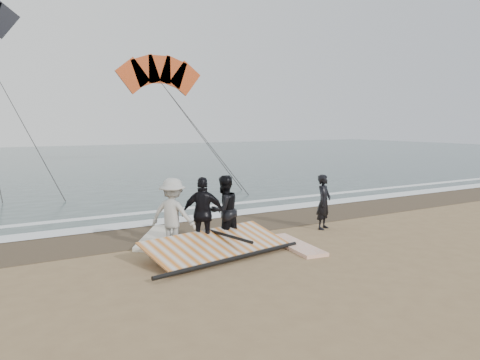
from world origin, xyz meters
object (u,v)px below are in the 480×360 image
(man_main, at_px, (324,202))
(sail_rig, at_px, (212,246))
(board_white, at_px, (295,245))
(board_cream, at_px, (157,237))

(man_main, xyz_separation_m, sail_rig, (-4.18, -0.74, -0.63))
(man_main, relative_size, board_white, 0.75)
(board_white, height_order, sail_rig, sail_rig)
(board_white, bearing_deg, man_main, 38.87)
(man_main, relative_size, board_cream, 0.63)
(man_main, distance_m, board_cream, 5.04)
(man_main, relative_size, sail_rig, 0.40)
(board_white, xyz_separation_m, sail_rig, (-2.17, 0.48, 0.15))
(board_cream, distance_m, sail_rig, 2.18)
(man_main, height_order, sail_rig, man_main)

